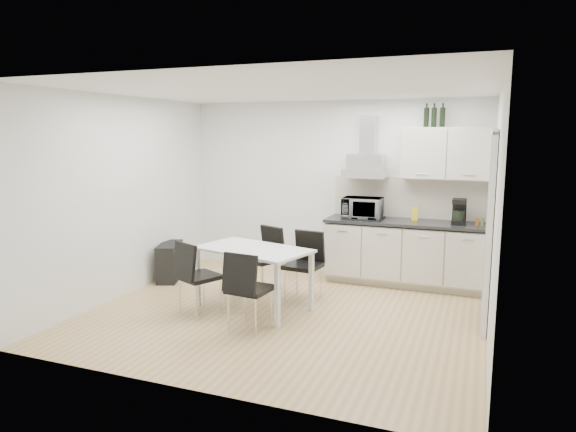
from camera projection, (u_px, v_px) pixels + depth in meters
name	position (u px, v px, depth m)	size (l,w,h in m)	color
ground	(284.00, 313.00, 6.10)	(4.50, 4.50, 0.00)	tan
wall_back	(333.00, 188.00, 7.73)	(4.50, 0.10, 2.60)	silver
wall_front	(192.00, 237.00, 4.05)	(4.50, 0.10, 2.60)	silver
wall_left	(124.00, 197.00, 6.69)	(0.10, 4.00, 2.60)	silver
wall_right	(495.00, 216.00, 5.09)	(0.10, 4.00, 2.60)	silver
ceiling	(284.00, 89.00, 5.69)	(4.50, 4.50, 0.00)	white
doorway	(489.00, 231.00, 5.65)	(0.08, 1.04, 2.10)	white
kitchenette	(409.00, 227.00, 7.14)	(2.22, 0.64, 2.52)	beige
dining_table	(253.00, 255.00, 6.19)	(1.50, 1.10, 0.75)	white
chair_far_left	(262.00, 260.00, 6.86)	(0.44, 0.50, 0.88)	black
chair_far_right	(303.00, 267.00, 6.52)	(0.44, 0.50, 0.88)	black
chair_near_left	(200.00, 278.00, 6.03)	(0.44, 0.50, 0.88)	black
chair_near_right	(250.00, 290.00, 5.55)	(0.44, 0.50, 0.88)	black
guitar_amp	(170.00, 262.00, 7.49)	(0.49, 0.70, 0.54)	black
floor_speaker	(291.00, 262.00, 8.05)	(0.15, 0.14, 0.26)	black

